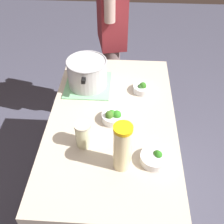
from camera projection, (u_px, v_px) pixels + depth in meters
name	position (u px, v px, depth m)	size (l,w,h in m)	color
ground_plane	(112.00, 195.00, 2.15)	(8.00, 8.00, 0.00)	#434354
counter_slab	(112.00, 163.00, 1.85)	(1.24, 0.73, 0.87)	#B5A895
dish_cloth	(88.00, 85.00, 1.77)	(0.30, 0.30, 0.01)	#76BD85
cooking_pot	(87.00, 73.00, 1.70)	(0.33, 0.26, 0.18)	#B7B7BC
lemonade_pitcher	(122.00, 147.00, 1.22)	(0.09, 0.09, 0.27)	beige
mason_jar	(83.00, 134.00, 1.36)	(0.09, 0.09, 0.15)	beige
broccoli_bowl_front	(113.00, 116.00, 1.51)	(0.13, 0.13, 0.08)	silver
broccoli_bowl_center	(155.00, 158.00, 1.31)	(0.14, 0.14, 0.07)	silver
broccoli_bowl_back	(142.00, 88.00, 1.71)	(0.12, 0.12, 0.07)	silver
person_cook	(112.00, 36.00, 2.22)	(0.50, 0.27, 1.61)	slate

